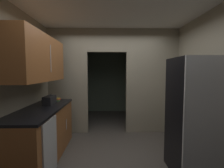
# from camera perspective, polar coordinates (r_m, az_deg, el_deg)

# --- Properties ---
(ground) EXTENTS (20.00, 20.00, 0.00)m
(ground) POSITION_cam_1_polar(r_m,az_deg,el_deg) (3.21, 1.31, -25.23)
(ground) COLOR #47423D
(kitchen_overhead_slab) EXTENTS (3.71, 6.95, 0.06)m
(kitchen_overhead_slab) POSITION_cam_1_polar(r_m,az_deg,el_deg) (3.42, 1.02, 23.20)
(kitchen_overhead_slab) COLOR silver
(kitchen_partition) EXTENTS (3.31, 0.12, 2.66)m
(kitchen_partition) POSITION_cam_1_polar(r_m,az_deg,el_deg) (4.27, 1.08, 2.12)
(kitchen_partition) COLOR gray
(kitchen_partition) RESTS_ON ground
(adjoining_room_shell) EXTENTS (3.31, 2.37, 2.66)m
(adjoining_room_shell) POSITION_cam_1_polar(r_m,az_deg,el_deg) (5.92, -0.08, 1.85)
(adjoining_room_shell) COLOR slate
(adjoining_room_shell) RESTS_ON ground
(refrigerator) EXTENTS (0.78, 0.75, 1.79)m
(refrigerator) POSITION_cam_1_polar(r_m,az_deg,el_deg) (2.89, 27.56, -9.93)
(refrigerator) COLOR black
(refrigerator) RESTS_ON ground
(lower_cabinet_run) EXTENTS (0.66, 1.93, 0.93)m
(lower_cabinet_run) POSITION_cam_1_polar(r_m,az_deg,el_deg) (3.38, -22.75, -15.30)
(lower_cabinet_run) COLOR brown
(lower_cabinet_run) RESTS_ON ground
(dishwasher) EXTENTS (0.02, 0.56, 0.87)m
(dishwasher) POSITION_cam_1_polar(r_m,az_deg,el_deg) (2.82, -20.50, -20.01)
(dishwasher) COLOR #B7BABC
(dishwasher) RESTS_ON ground
(upper_cabinet_counterside) EXTENTS (0.36, 1.74, 0.80)m
(upper_cabinet_counterside) POSITION_cam_1_polar(r_m,az_deg,el_deg) (3.20, -23.46, 8.03)
(upper_cabinet_counterside) COLOR brown
(boombox) EXTENTS (0.17, 0.36, 0.20)m
(boombox) POSITION_cam_1_polar(r_m,az_deg,el_deg) (3.52, -20.73, -5.21)
(boombox) COLOR black
(boombox) RESTS_ON lower_cabinet_run
(book_stack) EXTENTS (0.15, 0.16, 0.06)m
(book_stack) POSITION_cam_1_polar(r_m,az_deg,el_deg) (3.90, -18.45, -5.08)
(book_stack) COLOR #388C47
(book_stack) RESTS_ON lower_cabinet_run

